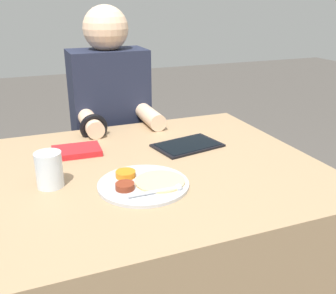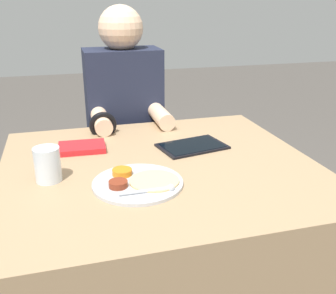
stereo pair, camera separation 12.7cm
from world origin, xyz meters
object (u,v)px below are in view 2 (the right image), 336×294
at_px(red_notebook, 82,148).
at_px(person_diner, 126,147).
at_px(thali_tray, 138,182).
at_px(tablet_device, 192,146).
at_px(drinking_glass, 48,164).

bearing_deg(red_notebook, person_diner, 61.81).
height_order(thali_tray, tablet_device, thali_tray).
bearing_deg(thali_tray, person_diner, 83.58).
height_order(person_diner, drinking_glass, person_diner).
bearing_deg(thali_tray, tablet_device, 44.73).
height_order(red_notebook, person_diner, person_diner).
relative_size(red_notebook, person_diner, 0.14).
distance_m(thali_tray, tablet_device, 0.35).
xyz_separation_m(thali_tray, red_notebook, (-0.14, 0.33, 0.00)).
bearing_deg(tablet_device, person_diner, 108.57).
xyz_separation_m(person_diner, drinking_glass, (-0.34, -0.65, 0.22)).
bearing_deg(drinking_glass, red_notebook, 63.86).
bearing_deg(drinking_glass, thali_tray, -21.72).
distance_m(red_notebook, person_diner, 0.50).
xyz_separation_m(red_notebook, tablet_device, (0.39, -0.08, -0.00)).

